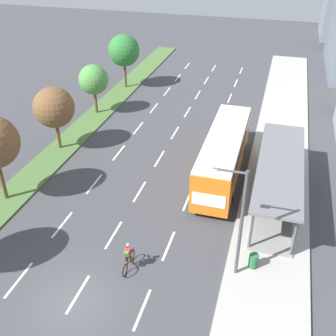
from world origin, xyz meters
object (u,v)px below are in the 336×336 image
Objects in this scene: median_tree_fifth at (124,50)px; trash_bin at (253,261)px; bus_shelter at (283,178)px; streetlight at (238,217)px; median_tree_fourth at (94,80)px; bus at (224,151)px; cyclist at (128,257)px; median_tree_third at (54,108)px.

trash_bin is at bearing -55.26° from median_tree_fifth.
trash_bin is at bearing -99.03° from bus_shelter.
median_tree_fifth is at bearing 122.32° from streetlight.
median_tree_fourth is 0.73× the size of streetlight.
median_tree_fifth reaches higher than bus_shelter.
bus_shelter is 13.67× the size of trash_bin.
trash_bin is at bearing -70.31° from bus.
bus is 10.05m from streetlight.
streetlight is at bearing -57.68° from median_tree_fifth.
streetlight reaches higher than cyclist.
cyclist is at bearing -168.09° from streetlight.
bus is 15.91m from median_tree_fourth.
trash_bin is at bearing 34.04° from streetlight.
median_tree_fifth reaches higher than median_tree_third.
streetlight is (15.75, -24.89, -0.32)m from median_tree_fifth.
median_tree_third is at bearing -89.51° from median_tree_fourth.
bus_shelter is at bearing 74.25° from streetlight.
bus_shelter is 18.27m from median_tree_third.
median_tree_fourth is (-18.07, 9.97, 1.58)m from bus_shelter.
bus_shelter is 1.03× the size of bus.
bus reaches higher than bus_shelter.
trash_bin is (1.03, 0.70, -3.31)m from streetlight.
streetlight is at bearing 11.91° from cyclist.
median_tree_third is 14.88m from median_tree_fifth.
cyclist is 15.52m from median_tree_third.
cyclist is at bearing -164.16° from trash_bin.
median_tree_fifth is 0.89× the size of streetlight.
median_tree_fourth is at bearing 150.44° from bus.
bus_shelter is at bearing -26.72° from bus.
bus is 2.38× the size of median_tree_fourth.
bus is 13.28× the size of trash_bin.
median_tree_third is at bearing 171.98° from bus_shelter.
trash_bin is at bearing 15.84° from cyclist.
streetlight is at bearing -32.24° from median_tree_third.
median_tree_third is 0.90× the size of median_tree_fifth.
median_tree_fourth is (-0.06, 7.44, -0.26)m from median_tree_third.
bus is 2.16× the size of median_tree_third.
streetlight is at bearing -47.58° from median_tree_fourth.
streetlight is (-2.11, -7.49, 2.02)m from bus_shelter.
bus is at bearing 109.69° from trash_bin.
bus_shelter is 25.05m from median_tree_fifth.
median_tree_fifth reaches higher than cyclist.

